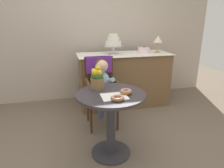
{
  "coord_description": "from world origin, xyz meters",
  "views": [
    {
      "loc": [
        -0.45,
        -1.87,
        1.44
      ],
      "look_at": [
        0.05,
        0.15,
        0.77
      ],
      "focal_mm": 32.12,
      "sensor_mm": 36.0,
      "label": 1
    }
  ],
  "objects_px": {
    "flower_vase": "(97,78)",
    "donut_mid": "(126,91)",
    "round_layer_cake": "(144,50)",
    "wicker_chair": "(100,80)",
    "seated_child": "(102,81)",
    "table_lamp": "(158,40)",
    "donut_front": "(117,98)",
    "cafe_table": "(111,112)",
    "tiered_cake_stand": "(113,42)"
  },
  "relations": [
    {
      "from": "round_layer_cake",
      "to": "wicker_chair",
      "type": "bearing_deg",
      "value": -145.91
    },
    {
      "from": "wicker_chair",
      "to": "donut_front",
      "type": "xyz_separation_m",
      "value": [
        -0.01,
        -0.93,
        0.1
      ]
    },
    {
      "from": "wicker_chair",
      "to": "cafe_table",
      "type": "bearing_deg",
      "value": -94.46
    },
    {
      "from": "table_lamp",
      "to": "seated_child",
      "type": "bearing_deg",
      "value": -147.86
    },
    {
      "from": "cafe_table",
      "to": "seated_child",
      "type": "xyz_separation_m",
      "value": [
        0.03,
        0.59,
        0.17
      ]
    },
    {
      "from": "donut_mid",
      "to": "tiered_cake_stand",
      "type": "xyz_separation_m",
      "value": [
        0.21,
        1.35,
        0.35
      ]
    },
    {
      "from": "cafe_table",
      "to": "wicker_chair",
      "type": "bearing_deg",
      "value": 87.91
    },
    {
      "from": "cafe_table",
      "to": "flower_vase",
      "type": "distance_m",
      "value": 0.39
    },
    {
      "from": "cafe_table",
      "to": "wicker_chair",
      "type": "height_order",
      "value": "wicker_chair"
    },
    {
      "from": "wicker_chair",
      "to": "flower_vase",
      "type": "relative_size",
      "value": 3.82
    },
    {
      "from": "tiered_cake_stand",
      "to": "round_layer_cake",
      "type": "bearing_deg",
      "value": 4.05
    },
    {
      "from": "table_lamp",
      "to": "tiered_cake_stand",
      "type": "bearing_deg",
      "value": 178.51
    },
    {
      "from": "seated_child",
      "to": "donut_front",
      "type": "bearing_deg",
      "value": -90.67
    },
    {
      "from": "round_layer_cake",
      "to": "cafe_table",
      "type": "bearing_deg",
      "value": -124.14
    },
    {
      "from": "table_lamp",
      "to": "donut_mid",
      "type": "bearing_deg",
      "value": -126.51
    },
    {
      "from": "flower_vase",
      "to": "round_layer_cake",
      "type": "xyz_separation_m",
      "value": [
        1.01,
        1.15,
        0.11
      ]
    },
    {
      "from": "seated_child",
      "to": "round_layer_cake",
      "type": "xyz_separation_m",
      "value": [
        0.88,
        0.75,
        0.27
      ]
    },
    {
      "from": "donut_mid",
      "to": "flower_vase",
      "type": "distance_m",
      "value": 0.36
    },
    {
      "from": "table_lamp",
      "to": "donut_front",
      "type": "bearing_deg",
      "value": -127.08
    },
    {
      "from": "donut_mid",
      "to": "tiered_cake_stand",
      "type": "bearing_deg",
      "value": 81.2
    },
    {
      "from": "flower_vase",
      "to": "donut_mid",
      "type": "bearing_deg",
      "value": -42.93
    },
    {
      "from": "cafe_table",
      "to": "donut_front",
      "type": "xyz_separation_m",
      "value": [
        0.02,
        -0.19,
        0.23
      ]
    },
    {
      "from": "seated_child",
      "to": "table_lamp",
      "type": "height_order",
      "value": "table_lamp"
    },
    {
      "from": "wicker_chair",
      "to": "round_layer_cake",
      "type": "height_order",
      "value": "round_layer_cake"
    },
    {
      "from": "tiered_cake_stand",
      "to": "round_layer_cake",
      "type": "distance_m",
      "value": 0.57
    },
    {
      "from": "donut_mid",
      "to": "tiered_cake_stand",
      "type": "relative_size",
      "value": 0.38
    },
    {
      "from": "donut_mid",
      "to": "tiered_cake_stand",
      "type": "distance_m",
      "value": 1.41
    },
    {
      "from": "seated_child",
      "to": "cafe_table",
      "type": "bearing_deg",
      "value": -92.64
    },
    {
      "from": "flower_vase",
      "to": "donut_front",
      "type": "bearing_deg",
      "value": -71.99
    },
    {
      "from": "tiered_cake_stand",
      "to": "table_lamp",
      "type": "xyz_separation_m",
      "value": [
        0.77,
        -0.02,
        0.02
      ]
    },
    {
      "from": "wicker_chair",
      "to": "flower_vase",
      "type": "xyz_separation_m",
      "value": [
        -0.13,
        -0.55,
        0.19
      ]
    },
    {
      "from": "donut_front",
      "to": "tiered_cake_stand",
      "type": "relative_size",
      "value": 0.39
    },
    {
      "from": "cafe_table",
      "to": "table_lamp",
      "type": "height_order",
      "value": "table_lamp"
    },
    {
      "from": "donut_front",
      "to": "round_layer_cake",
      "type": "xyz_separation_m",
      "value": [
        0.89,
        1.53,
        0.2
      ]
    },
    {
      "from": "donut_mid",
      "to": "flower_vase",
      "type": "bearing_deg",
      "value": 137.07
    },
    {
      "from": "seated_child",
      "to": "flower_vase",
      "type": "distance_m",
      "value": 0.45
    },
    {
      "from": "seated_child",
      "to": "flower_vase",
      "type": "height_order",
      "value": "flower_vase"
    },
    {
      "from": "tiered_cake_stand",
      "to": "seated_child",
      "type": "bearing_deg",
      "value": -114.79
    },
    {
      "from": "donut_front",
      "to": "tiered_cake_stand",
      "type": "distance_m",
      "value": 1.57
    },
    {
      "from": "cafe_table",
      "to": "donut_front",
      "type": "relative_size",
      "value": 5.58
    },
    {
      "from": "tiered_cake_stand",
      "to": "round_layer_cake",
      "type": "height_order",
      "value": "tiered_cake_stand"
    },
    {
      "from": "cafe_table",
      "to": "donut_mid",
      "type": "xyz_separation_m",
      "value": [
        0.15,
        -0.05,
        0.24
      ]
    },
    {
      "from": "donut_mid",
      "to": "seated_child",
      "type": "bearing_deg",
      "value": 100.78
    },
    {
      "from": "wicker_chair",
      "to": "flower_vase",
      "type": "height_order",
      "value": "flower_vase"
    },
    {
      "from": "donut_mid",
      "to": "round_layer_cake",
      "type": "relative_size",
      "value": 0.62
    },
    {
      "from": "donut_mid",
      "to": "table_lamp",
      "type": "distance_m",
      "value": 1.69
    },
    {
      "from": "round_layer_cake",
      "to": "seated_child",
      "type": "bearing_deg",
      "value": -139.52
    },
    {
      "from": "seated_child",
      "to": "round_layer_cake",
      "type": "height_order",
      "value": "round_layer_cake"
    },
    {
      "from": "round_layer_cake",
      "to": "flower_vase",
      "type": "bearing_deg",
      "value": -131.38
    },
    {
      "from": "wicker_chair",
      "to": "seated_child",
      "type": "distance_m",
      "value": 0.16
    }
  ]
}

